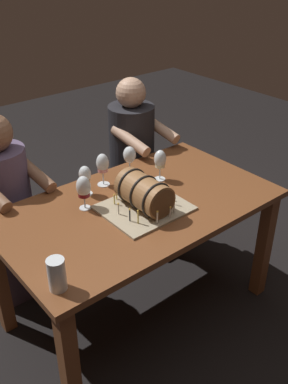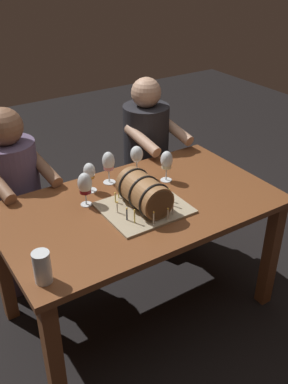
% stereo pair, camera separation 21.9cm
% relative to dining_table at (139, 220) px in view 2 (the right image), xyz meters
% --- Properties ---
extents(ground_plane, '(8.00, 8.00, 0.00)m').
position_rel_dining_table_xyz_m(ground_plane, '(0.00, 0.00, -0.64)').
color(ground_plane, black).
extents(dining_table, '(1.47, 0.84, 0.74)m').
position_rel_dining_table_xyz_m(dining_table, '(0.00, 0.00, 0.00)').
color(dining_table, brown).
rests_on(dining_table, ground).
extents(barrel_cake, '(0.42, 0.36, 0.19)m').
position_rel_dining_table_xyz_m(barrel_cake, '(-0.01, -0.06, 0.19)').
color(barrel_cake, tan).
rests_on(barrel_cake, dining_table).
extents(wine_glass_rose, '(0.07, 0.07, 0.19)m').
position_rel_dining_table_xyz_m(wine_glass_rose, '(-0.02, 0.28, 0.23)').
color(wine_glass_rose, white).
rests_on(wine_glass_rose, dining_table).
extents(wine_glass_red, '(0.07, 0.07, 0.19)m').
position_rel_dining_table_xyz_m(wine_glass_red, '(-0.24, 0.14, 0.23)').
color(wine_glass_red, white).
rests_on(wine_glass_red, dining_table).
extents(wine_glass_empty, '(0.07, 0.07, 0.19)m').
position_rel_dining_table_xyz_m(wine_glass_empty, '(0.15, 0.26, 0.25)').
color(wine_glass_empty, white).
rests_on(wine_glass_empty, dining_table).
extents(wine_glass_amber, '(0.07, 0.07, 0.17)m').
position_rel_dining_table_xyz_m(wine_glass_amber, '(-0.15, 0.26, 0.22)').
color(wine_glass_amber, white).
rests_on(wine_glass_amber, dining_table).
extents(wine_glass_white, '(0.07, 0.07, 0.18)m').
position_rel_dining_table_xyz_m(wine_glass_white, '(0.26, 0.13, 0.23)').
color(wine_glass_white, white).
rests_on(wine_glass_white, dining_table).
extents(beer_pint, '(0.07, 0.07, 0.14)m').
position_rel_dining_table_xyz_m(beer_pint, '(-0.64, -0.29, 0.17)').
color(beer_pint, white).
rests_on(beer_pint, dining_table).
extents(person_seated_left, '(0.38, 0.48, 1.16)m').
position_rel_dining_table_xyz_m(person_seated_left, '(-0.46, 0.64, -0.11)').
color(person_seated_left, '#372D40').
rests_on(person_seated_left, ground).
extents(person_seated_right, '(0.38, 0.47, 1.19)m').
position_rel_dining_table_xyz_m(person_seated_right, '(0.46, 0.64, -0.10)').
color(person_seated_right, black).
rests_on(person_seated_right, ground).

